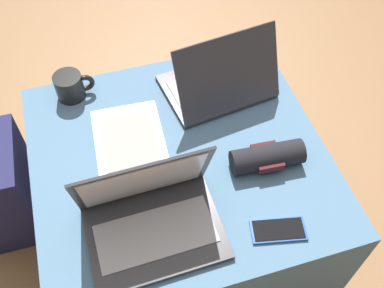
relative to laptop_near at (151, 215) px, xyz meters
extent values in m
plane|color=olive|center=(0.13, 0.20, -0.50)|extent=(14.00, 14.00, 0.00)
cube|color=#2A3D4E|center=(0.13, 0.20, -0.47)|extent=(0.83, 0.79, 0.05)
cube|color=slate|center=(0.13, 0.20, -0.25)|extent=(0.87, 0.83, 0.39)
cube|color=#333338|center=(0.00, -0.03, -0.05)|extent=(0.35, 0.26, 0.02)
cube|color=#9E9EA3|center=(0.00, -0.04, -0.04)|extent=(0.31, 0.15, 0.00)
cube|color=#333338|center=(0.00, 0.06, 0.08)|extent=(0.35, 0.10, 0.25)
cube|color=white|center=(0.00, 0.05, 0.08)|extent=(0.31, 0.08, 0.22)
cube|color=#333338|center=(0.32, 0.43, -0.05)|extent=(0.37, 0.29, 0.02)
cube|color=#B2B2B7|center=(0.32, 0.44, -0.04)|extent=(0.31, 0.17, 0.00)
cube|color=#333338|center=(0.33, 0.36, 0.08)|extent=(0.35, 0.14, 0.23)
cube|color=#B23D93|center=(0.33, 0.36, 0.08)|extent=(0.31, 0.12, 0.21)
cube|color=#1E4C9E|center=(0.31, -0.11, -0.05)|extent=(0.16, 0.10, 0.01)
cube|color=black|center=(0.31, -0.11, -0.04)|extent=(0.14, 0.09, 0.00)
cube|color=#23234C|center=(-0.44, 0.42, -0.30)|extent=(0.18, 0.30, 0.39)
cube|color=white|center=(0.00, 0.29, -0.05)|extent=(0.23, 0.31, 0.00)
cube|color=gray|center=(0.00, 0.29, -0.05)|extent=(0.18, 0.22, 0.00)
cylinder|color=black|center=(0.37, 0.10, -0.02)|extent=(0.22, 0.09, 0.07)
cube|color=#441B20|center=(0.37, 0.10, -0.02)|extent=(0.08, 0.10, 0.02)
cylinder|color=black|center=(-0.14, 0.54, -0.01)|extent=(0.09, 0.09, 0.09)
torus|color=black|center=(-0.09, 0.54, -0.01)|extent=(0.07, 0.02, 0.07)
camera|label=1|loc=(-0.06, -0.56, 1.03)|focal=42.00mm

